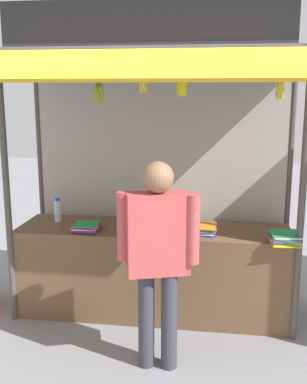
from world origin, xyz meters
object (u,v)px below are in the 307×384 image
Objects in this scene: water_bottle_front_right at (145,210)px; magazine_stack_center at (86,227)px; banana_bunch_leftmost at (143,85)px; magazine_stack_left at (285,238)px; vendor_person at (158,247)px; water_bottle_back_right at (170,211)px; water_bottle_rear_center at (58,211)px; banana_bunch_inner_left at (182,87)px; magazine_stack_right at (205,229)px; magazine_stack_far_left at (172,235)px; banana_bunch_inner_right at (280,89)px; banana_bunch_rightmost at (99,94)px.

water_bottle_front_right is 1.11× the size of magazine_stack_center.
magazine_stack_left is at bearing 7.91° from banana_bunch_leftmost.
banana_bunch_leftmost is 0.14× the size of vendor_person.
water_bottle_back_right is 1.06× the size of water_bottle_rear_center.
banana_bunch_leftmost is at bearing -172.09° from magazine_stack_left.
vendor_person is at bearing -68.77° from banana_bunch_leftmost.
magazine_stack_center is 1.04× the size of banana_bunch_inner_left.
magazine_stack_center is 1.16× the size of banana_bunch_leftmost.
magazine_stack_right is at bearing 166.34° from magazine_stack_left.
water_bottle_back_right is 1.16m from magazine_stack_left.
magazine_stack_right is at bearing -22.15° from water_bottle_front_right.
vendor_person reaches higher than water_bottle_front_right.
magazine_stack_center is 0.81m from magazine_stack_far_left.
water_bottle_rear_center is 2.18m from magazine_stack_left.
banana_bunch_leftmost is at bearing -179.93° from banana_bunch_inner_right.
banana_bunch_inner_right is at bearing -26.50° from water_bottle_front_right.
magazine_stack_right is 1.54m from banana_bunch_rightmost.
magazine_stack_far_left is (1.17, -0.33, -0.10)m from water_bottle_rear_center.
banana_bunch_rightmost is (0.22, -0.27, 1.22)m from magazine_stack_center.
banana_bunch_leftmost and banana_bunch_inner_left have the same top height.
water_bottle_rear_center is 0.15× the size of vendor_person.
banana_bunch_leftmost reaches higher than magazine_stack_right.
vendor_person is (-1.01, -0.66, 0.09)m from magazine_stack_left.
water_bottle_front_right is 1.35m from magazine_stack_left.
banana_bunch_inner_left is at bearing -121.94° from vendor_person.
magazine_stack_left is at bearing -3.41° from magazine_stack_center.
banana_bunch_inner_left reaches higher than magazine_stack_center.
banana_bunch_inner_left is 0.82× the size of banana_bunch_rightmost.
banana_bunch_rightmost reaches higher than water_bottle_rear_center.
magazine_stack_right is at bearing -42.54° from water_bottle_back_right.
magazine_stack_right is 0.32m from magazine_stack_far_left.
banana_bunch_rightmost reaches higher than magazine_stack_far_left.
water_bottle_front_right is at bearing 63.08° from banana_bunch_rightmost.
magazine_stack_center is 1.27m from banana_bunch_rightmost.
magazine_stack_right is at bearing 33.38° from banana_bunch_leftmost.
magazine_stack_left is at bearing -1.46° from magazine_stack_far_left.
water_bottle_front_right reaches higher than water_bottle_back_right.
water_bottle_back_right is 1.09× the size of banana_bunch_leftmost.
banana_bunch_inner_right is at bearing -128.12° from magazine_stack_left.
magazine_stack_far_left is 1.38m from banana_bunch_rightmost.
water_bottle_rear_center is 1.47m from magazine_stack_right.
magazine_stack_center is 1.58m from banana_bunch_inner_left.
magazine_stack_far_left is (0.07, -0.47, -0.10)m from water_bottle_back_right.
magazine_stack_right is 1.15× the size of banana_bunch_leftmost.
banana_bunch_inner_left is at bearing -76.49° from water_bottle_back_right.
banana_bunch_inner_right and banana_bunch_inner_left have the same top height.
vendor_person is (0.27, -1.07, -0.01)m from water_bottle_front_right.
magazine_stack_left is 1.11× the size of magazine_stack_right.
water_bottle_back_right is 0.81× the size of banana_bunch_rightmost.
magazine_stack_far_left is at bearing -5.77° from magazine_stack_center.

